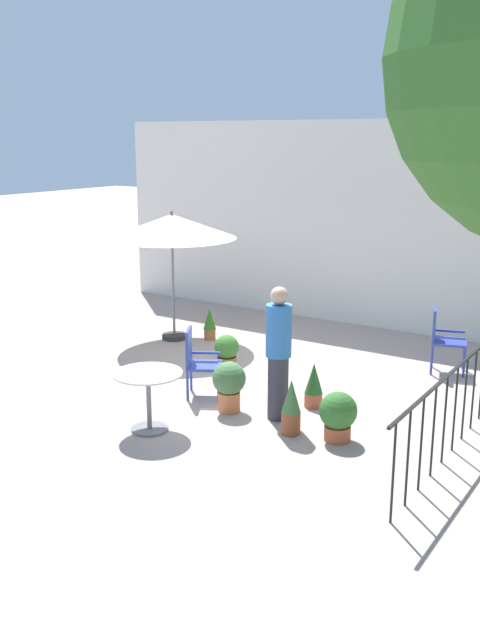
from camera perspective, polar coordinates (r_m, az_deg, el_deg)
name	(u,v)px	position (r m, az deg, el deg)	size (l,w,h in m)	color
ground_plane	(244,385)	(10.27, 0.30, -5.18)	(60.00, 60.00, 0.00)	#AD978D
villa_facade	(366,225)	(13.44, 9.98, 7.49)	(10.72, 0.30, 3.74)	silver
terrace_railing	(470,379)	(8.84, 17.88, -4.53)	(0.03, 5.22, 1.01)	black
patio_umbrella_0	(172,227)	(12.22, -5.45, 7.38)	(2.21, 2.21, 2.24)	#2D2D2D
cafe_table_0	(148,390)	(8.64, -7.30, -5.54)	(0.83, 0.83, 0.73)	silver
patio_chair_0	(443,336)	(11.09, 15.88, -1.26)	(0.60, 0.55, 0.97)	#2E3E9F
patio_chair_1	(198,359)	(9.72, -3.38, -3.10)	(0.61, 0.61, 0.94)	#3344A2
potted_plant_0	(229,383)	(9.20, -0.88, -5.05)	(0.43, 0.43, 0.66)	#D07342
potted_plant_1	(314,385)	(9.42, 5.89, -5.18)	(0.24, 0.24, 0.60)	#AB543A
potted_plant_2	(338,414)	(8.45, 7.80, -7.44)	(0.45, 0.45, 0.59)	#B05436
potted_plant_3	(227,351)	(10.80, -1.06, -2.51)	(0.37, 0.37, 0.56)	#975431
potted_plant_4	(210,324)	(12.44, -2.43, -0.29)	(0.22, 0.22, 0.55)	#B16138
potted_plant_5	(291,407)	(8.56, 4.09, -6.92)	(0.23, 0.23, 0.68)	brown
standing_person	(278,352)	(8.82, 3.08, -2.55)	(0.45, 0.45, 1.69)	#33333D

